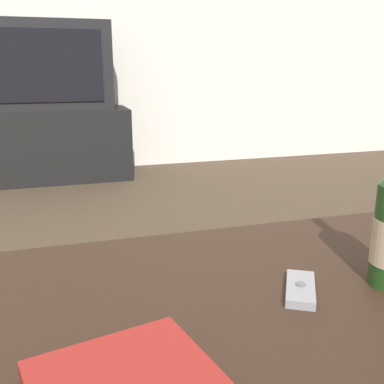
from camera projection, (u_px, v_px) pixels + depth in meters
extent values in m
cube|color=#332116|center=(213.00, 355.00, 0.60)|extent=(1.26, 0.81, 0.04)
cylinder|color=black|center=(380.00, 304.00, 1.12)|extent=(0.07, 0.07, 0.37)
cube|color=black|center=(55.00, 145.00, 3.10)|extent=(1.01, 0.43, 0.48)
cube|color=black|center=(48.00, 66.00, 2.96)|extent=(0.80, 0.41, 0.56)
cube|color=black|center=(48.00, 66.00, 2.77)|extent=(0.66, 0.01, 0.44)
cube|color=gray|center=(300.00, 289.00, 0.72)|extent=(0.09, 0.12, 0.01)
cylinder|color=slate|center=(301.00, 284.00, 0.71)|extent=(0.02, 0.02, 0.00)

